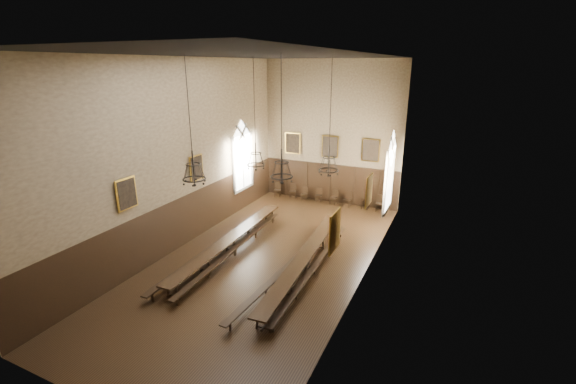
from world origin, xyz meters
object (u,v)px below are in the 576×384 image
Objects in this scene: table_left at (231,245)px; chair_1 at (293,194)px; chair_2 at (304,196)px; bench_left_inner at (235,250)px; chair_3 at (319,198)px; chair_5 at (347,202)px; chandelier_front_right at (282,169)px; chair_0 at (278,192)px; chair_4 at (334,200)px; table_right at (305,262)px; chandelier_back_right at (329,164)px; chair_7 at (379,206)px; bench_right_inner at (294,263)px; chandelier_back_left at (256,158)px; bench_right_outer at (314,269)px; bench_left_outer at (222,243)px; chandelier_front_left at (194,172)px; chair_6 at (365,205)px.

table_left is 9.96× the size of chair_1.
bench_left_inner is at bearing -101.13° from chair_2.
chair_1 is 1.87m from chair_3.
chandelier_front_right reaches higher than chair_5.
chair_4 is (4.04, 0.09, -0.00)m from chair_0.
chair_5 reaches higher than table_right.
bench_left_inner is at bearing -146.82° from chandelier_back_right.
chandelier_front_right is at bearing -86.68° from chair_5.
bench_left_inner is 2.19× the size of chandelier_front_right.
chair_5 is (1.97, -0.10, 0.02)m from chair_3.
bench_right_inner is at bearing -110.81° from chair_7.
chair_0 is 7.59m from chandelier_back_left.
chair_0 reaches higher than bench_right_outer.
chandelier_back_left is (-5.10, -6.32, 3.89)m from chair_7.
chair_3 is 0.17× the size of chandelier_back_left.
table_right is at bearing -3.21° from bench_left_outer.
chandelier_front_left is at bearing -91.25° from table_left.
table_right is at bearing -32.80° from chandelier_back_left.
chair_3 is at bearing 80.26° from chandelier_back_left.
bench_left_inner is at bearing 77.47° from chandelier_front_left.
chair_5 is at bearing 97.21° from chandelier_back_right.
chair_3 is 3.14m from chair_6.
chandelier_front_right is at bearing -86.24° from chair_1.
chair_1 is at bearing -167.41° from chair_4.
chandelier_front_left is (-4.52, -10.77, 4.29)m from chair_6.
chair_3 is (0.94, 8.81, 0.01)m from bench_left_inner.
chandelier_back_right is (5.74, -6.29, 4.05)m from chair_0.
chandelier_front_right is (-0.05, -2.15, 4.77)m from table_right.
chair_7 is at bearing 57.94° from table_left.
chair_7 is 0.21× the size of chandelier_front_left.
chair_5 is at bearing 72.64° from chandelier_front_left.
bench_left_inner is 6.32m from chandelier_front_right.
chair_6 is 7.54m from chandelier_back_right.
chair_5 is at bearing -18.33° from chair_0.
chair_6 is (5.00, -0.04, -0.00)m from chair_1.
bench_right_inner is at bearing -96.01° from chair_6.
bench_left_outer is 8.65m from chair_3.
chandelier_front_left reaches higher than chair_2.
chandelier_front_left is (-3.51, -2.00, 4.28)m from bench_right_inner.
chandelier_front_right is (3.53, -10.76, 4.88)m from chair_2.
bench_right_outer is 6.27m from chandelier_back_left.
chair_7 is at bearing 2.91° from chair_6.
chandelier_front_left reaches higher than chair_4.
chair_2 is 0.92× the size of chair_6.
chair_6 is at bearing 62.27° from table_left.
chandelier_front_right reaches higher than table_left.
chair_7 is at bearing 60.65° from bench_left_inner.
chair_0 reaches higher than chair_4.
chandelier_back_right is (1.70, -6.38, 4.05)m from chair_4.
bench_right_outer is 4.77m from chandelier_back_right.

